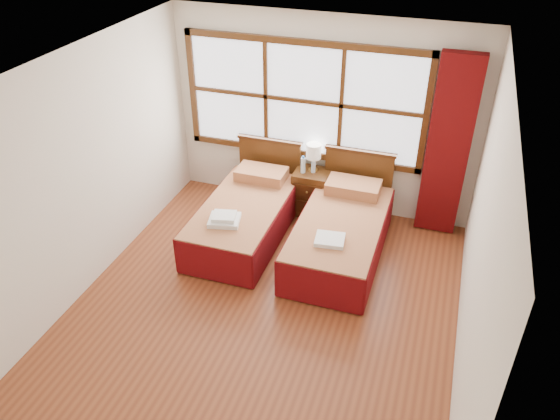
% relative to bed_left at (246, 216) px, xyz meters
% --- Properties ---
extents(floor, '(4.50, 4.50, 0.00)m').
position_rel_bed_left_xyz_m(floor, '(0.68, -1.20, -0.29)').
color(floor, brown).
rests_on(floor, ground).
extents(ceiling, '(4.50, 4.50, 0.00)m').
position_rel_bed_left_xyz_m(ceiling, '(0.68, -1.20, 2.31)').
color(ceiling, white).
rests_on(ceiling, wall_back).
extents(wall_back, '(4.00, 0.00, 4.00)m').
position_rel_bed_left_xyz_m(wall_back, '(0.68, 1.05, 1.01)').
color(wall_back, silver).
rests_on(wall_back, floor).
extents(wall_left, '(0.00, 4.50, 4.50)m').
position_rel_bed_left_xyz_m(wall_left, '(-1.32, -1.20, 1.01)').
color(wall_left, silver).
rests_on(wall_left, floor).
extents(wall_right, '(0.00, 4.50, 4.50)m').
position_rel_bed_left_xyz_m(wall_right, '(2.68, -1.20, 1.01)').
color(wall_right, silver).
rests_on(wall_right, floor).
extents(window, '(3.16, 0.06, 1.56)m').
position_rel_bed_left_xyz_m(window, '(0.43, 1.01, 1.21)').
color(window, white).
rests_on(window, wall_back).
extents(curtain, '(0.50, 0.16, 2.30)m').
position_rel_bed_left_xyz_m(curtain, '(2.28, 0.91, 0.88)').
color(curtain, '#5F090A').
rests_on(curtain, wall_back).
extents(bed_left, '(0.97, 1.99, 0.93)m').
position_rel_bed_left_xyz_m(bed_left, '(0.00, 0.00, 0.00)').
color(bed_left, '#3D1E0C').
rests_on(bed_left, floor).
extents(bed_right, '(0.99, 2.01, 0.96)m').
position_rel_bed_left_xyz_m(bed_right, '(1.23, -0.00, 0.01)').
color(bed_right, '#3D1E0C').
rests_on(bed_right, floor).
extents(nightstand, '(0.46, 0.46, 0.62)m').
position_rel_bed_left_xyz_m(nightstand, '(0.64, 0.80, 0.02)').
color(nightstand, '#4B2910').
rests_on(nightstand, floor).
extents(towels_left, '(0.42, 0.38, 0.11)m').
position_rel_bed_left_xyz_m(towels_left, '(-0.06, -0.50, 0.26)').
color(towels_left, white).
rests_on(towels_left, bed_left).
extents(towels_right, '(0.35, 0.32, 0.05)m').
position_rel_bed_left_xyz_m(towels_right, '(1.21, -0.51, 0.25)').
color(towels_right, white).
rests_on(towels_right, bed_right).
extents(lamp, '(0.20, 0.20, 0.38)m').
position_rel_bed_left_xyz_m(lamp, '(0.64, 0.84, 0.60)').
color(lamp, gold).
rests_on(lamp, nightstand).
extents(bottle_near, '(0.06, 0.06, 0.24)m').
position_rel_bed_left_xyz_m(bottle_near, '(0.53, 0.75, 0.44)').
color(bottle_near, '#C0DEF7').
rests_on(bottle_near, nightstand).
extents(bottle_far, '(0.06, 0.06, 0.22)m').
position_rel_bed_left_xyz_m(bottle_far, '(0.66, 0.79, 0.43)').
color(bottle_far, '#C0DEF7').
rests_on(bottle_far, nightstand).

